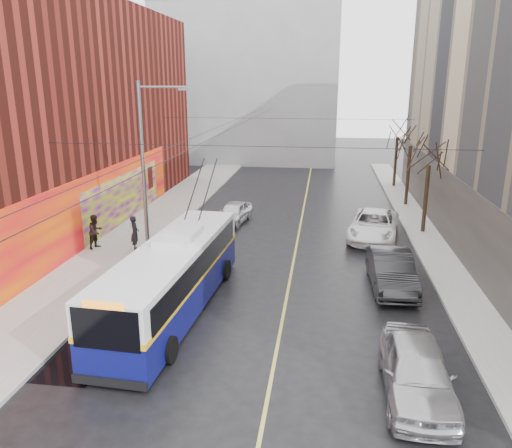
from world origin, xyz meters
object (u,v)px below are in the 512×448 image
at_px(tree_far, 398,128).
at_px(parked_car_a, 417,371).
at_px(tree_mid, 411,135).
at_px(parked_car_b, 391,270).
at_px(pedestrian_b, 96,231).
at_px(parked_car_c, 374,225).
at_px(following_car, 233,213).
at_px(streetlight_pole, 146,165).
at_px(tree_near, 430,152).
at_px(pedestrian_a, 135,233).
at_px(trolleybus, 173,276).

distance_m(tree_far, parked_car_a, 31.40).
height_order(tree_mid, tree_far, tree_mid).
relative_size(parked_car_b, pedestrian_b, 2.67).
bearing_deg(tree_far, parked_car_c, -101.34).
bearing_deg(following_car, parked_car_a, -54.46).
xyz_separation_m(parked_car_b, pedestrian_b, (-15.37, 3.08, 0.26)).
distance_m(streetlight_pole, parked_car_a, 16.68).
height_order(parked_car_c, following_car, parked_car_c).
bearing_deg(pedestrian_b, tree_near, -53.86).
height_order(tree_mid, following_car, tree_mid).
bearing_deg(pedestrian_b, tree_far, -24.12).
distance_m(tree_near, tree_far, 14.00).
height_order(streetlight_pole, pedestrian_b, streetlight_pole).
height_order(parked_car_a, parked_car_c, parked_car_a).
bearing_deg(parked_car_a, tree_mid, 83.36).
xyz_separation_m(parked_car_a, pedestrian_a, (-12.89, 11.19, 0.27)).
bearing_deg(trolleybus, tree_mid, 61.68).
height_order(streetlight_pole, tree_near, streetlight_pole).
xyz_separation_m(tree_mid, pedestrian_a, (-16.09, -12.75, -4.16)).
distance_m(parked_car_b, pedestrian_a, 13.49).
relative_size(tree_near, pedestrian_b, 3.40).
bearing_deg(tree_near, following_car, 176.50).
distance_m(tree_far, parked_car_b, 23.40).
bearing_deg(streetlight_pole, pedestrian_a, 165.21).
relative_size(parked_car_b, following_car, 1.22).
height_order(tree_near, trolleybus, tree_near).
xyz_separation_m(parked_car_b, pedestrian_a, (-13.13, 3.06, 0.27)).
bearing_deg(parked_car_b, parked_car_a, -93.89).
height_order(trolleybus, parked_car_a, trolleybus).
xyz_separation_m(trolleybus, pedestrian_a, (-4.19, 6.69, -0.40)).
xyz_separation_m(streetlight_pole, pedestrian_b, (-3.19, 0.27, -3.76)).
distance_m(streetlight_pole, following_car, 8.54).
bearing_deg(tree_mid, trolleybus, -121.49).
bearing_deg(trolleybus, pedestrian_a, 125.20).
distance_m(tree_near, parked_car_b, 10.18).
relative_size(tree_near, tree_far, 0.97).
distance_m(streetlight_pole, pedestrian_b, 4.93).
xyz_separation_m(trolleybus, following_car, (0.01, 13.17, -0.80)).
bearing_deg(tree_mid, pedestrian_a, -141.61).
height_order(trolleybus, parked_car_b, trolleybus).
relative_size(tree_far, parked_car_a, 1.36).
xyz_separation_m(tree_mid, pedestrian_b, (-18.33, -12.73, -4.16)).
distance_m(streetlight_pole, pedestrian_a, 3.88).
distance_m(streetlight_pole, tree_far, 25.09).
relative_size(parked_car_a, pedestrian_a, 2.55).
xyz_separation_m(tree_far, pedestrian_b, (-18.33, -19.73, -4.05)).
height_order(parked_car_a, pedestrian_a, pedestrian_a).
bearing_deg(parked_car_b, parked_car_c, 88.81).
distance_m(streetlight_pole, parked_car_b, 13.13).
xyz_separation_m(tree_far, parked_car_b, (-2.96, -22.81, -4.32)).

